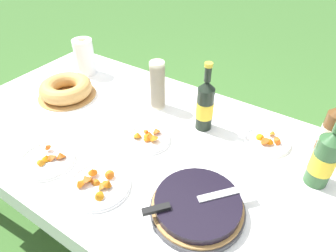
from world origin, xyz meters
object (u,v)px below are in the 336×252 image
Objects in this scene: snack_plate_right at (148,138)px; snack_plate_near at (48,160)px; juice_bottle_red at (205,105)px; bundt_cake at (66,89)px; cider_bottle_green at (325,158)px; cider_bottle_amber at (331,129)px; serving_knife at (190,201)px; snack_plate_left at (98,185)px; snack_plate_far at (267,141)px; berry_tart at (198,206)px; cup_stack at (158,85)px; paper_towel_roll at (85,57)px.

snack_plate_near is at bearing -128.35° from snack_plate_right.
juice_bottle_red reaches higher than snack_plate_right.
bundt_cake is 1.53× the size of snack_plate_right.
cider_bottle_amber is (-0.01, 0.19, -0.01)m from cider_bottle_green.
juice_bottle_red reaches higher than bundt_cake.
snack_plate_right is (-0.33, 0.22, -0.05)m from serving_knife.
snack_plate_left is 0.71m from snack_plate_far.
bundt_cake is at bearing 129.56° from snack_plate_near.
berry_tart is 1.00× the size of juice_bottle_red.
serving_knife is 0.64m from cup_stack.
snack_plate_far reaches higher than snack_plate_near.
juice_bottle_red reaches higher than cider_bottle_green.
berry_tart is 0.36m from snack_plate_left.
juice_bottle_red is (-0.20, 0.41, 0.09)m from berry_tart.
snack_plate_far reaches higher than snack_plate_right.
cup_stack is 0.76× the size of cider_bottle_green.
berry_tart is 1.56× the size of paper_towel_roll.
juice_bottle_red is (-0.18, 0.43, 0.06)m from serving_knife.
cider_bottle_amber is 0.92m from snack_plate_left.
bundt_cake is 0.49m from cup_stack.
cider_bottle_amber is at bearing 22.04° from snack_plate_far.
berry_tart is at bearing -64.37° from juice_bottle_red.
cider_bottle_amber is 1.30× the size of snack_plate_left.
serving_knife is at bearing -67.63° from juice_bottle_red.
paper_towel_roll is (-1.31, 0.14, -0.02)m from cider_bottle_green.
juice_bottle_red is 1.65× the size of snack_plate_right.
cider_bottle_green is 1.64× the size of snack_plate_right.
snack_plate_near is 1.15× the size of snack_plate_right.
snack_plate_near is 0.74m from paper_towel_roll.
snack_plate_left is 1.18× the size of snack_plate_far.
juice_bottle_red reaches higher than paper_towel_roll.
cup_stack is (-0.46, 0.44, 0.09)m from berry_tart.
cider_bottle_amber is 0.73m from snack_plate_right.
cider_bottle_green is (0.30, 0.35, 0.09)m from berry_tart.
snack_plate_far is at bearing 80.11° from berry_tart.
juice_bottle_red is 1.44× the size of snack_plate_near.
serving_knife is 0.60m from snack_plate_near.
snack_plate_left is 1.20× the size of snack_plate_right.
snack_plate_right is (0.11, -0.23, -0.11)m from cup_stack.
cup_stack is 0.27m from juice_bottle_red.
berry_tart is at bearing 16.84° from snack_plate_left.
snack_plate_near is at bearing -143.15° from cider_bottle_amber.
berry_tart is 1.32× the size of cup_stack.
cider_bottle_amber is at bearing 28.55° from snack_plate_right.
serving_knife reaches higher than berry_tart.
snack_plate_right is at bearing -23.75° from paper_towel_roll.
serving_knife is 1.02× the size of bundt_cake.
berry_tart is 0.47m from cider_bottle_green.
paper_towel_roll reaches higher than snack_plate_left.
cup_stack is 0.77m from cider_bottle_green.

